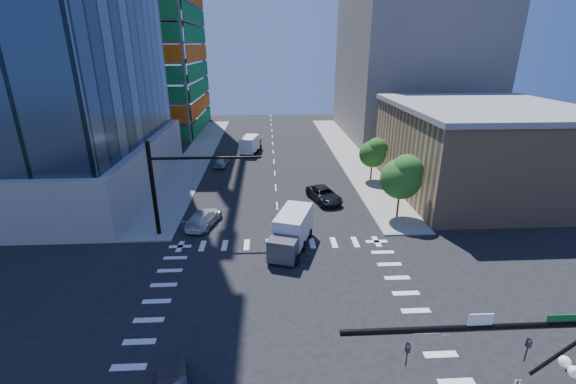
{
  "coord_description": "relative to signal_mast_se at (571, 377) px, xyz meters",
  "views": [
    {
      "loc": [
        -0.9,
        -22.21,
        16.95
      ],
      "look_at": [
        0.72,
        8.0,
        5.46
      ],
      "focal_mm": 24.0,
      "sensor_mm": 36.0,
      "label": 1
    }
  ],
  "objects": [
    {
      "name": "car_sb_mid",
      "position": [
        -18.52,
        45.19,
        -4.29
      ],
      "size": [
        2.06,
        4.37,
        1.44
      ],
      "primitive_type": "imported",
      "rotation": [
        0.0,
        0.0,
        3.06
      ],
      "color": "#AFB2B7",
      "rests_on": "ground"
    },
    {
      "name": "sidewalk_nw",
      "position": [
        -23.1,
        51.5,
        -4.93
      ],
      "size": [
        5.0,
        60.0,
        0.15
      ],
      "primitive_type": "cube",
      "color": "gray",
      "rests_on": "ground"
    },
    {
      "name": "car_sb_near",
      "position": [
        -18.09,
        24.91,
        -4.22
      ],
      "size": [
        3.58,
        5.85,
        1.58
      ],
      "primitive_type": "imported",
      "rotation": [
        0.0,
        0.0,
        2.87
      ],
      "color": "silver",
      "rests_on": "ground"
    },
    {
      "name": "construction_building",
      "position": [
        -38.02,
        73.43,
        19.6
      ],
      "size": [
        25.16,
        34.5,
        70.6
      ],
      "color": "gray",
      "rests_on": "ground"
    },
    {
      "name": "commercial_building",
      "position": [
        14.4,
        33.5,
        0.31
      ],
      "size": [
        20.5,
        22.5,
        10.6
      ],
      "color": "#A3825E",
      "rests_on": "ground"
    },
    {
      "name": "bg_building_ne",
      "position": [
        16.4,
        66.5,
        8.99
      ],
      "size": [
        24.0,
        30.0,
        28.0
      ],
      "primitive_type": "cube",
      "color": "slate",
      "rests_on": "ground"
    },
    {
      "name": "sidewalk_ne",
      "position": [
        1.9,
        51.5,
        -4.93
      ],
      "size": [
        5.0,
        60.0,
        0.15
      ],
      "primitive_type": "cube",
      "color": "gray",
      "rests_on": "ground"
    },
    {
      "name": "signal_mast_se",
      "position": [
        0.0,
        0.0,
        0.0
      ],
      "size": [
        10.51,
        2.48,
        9.0
      ],
      "color": "black",
      "rests_on": "sidewalk_se"
    },
    {
      "name": "tree_south",
      "position": [
        2.03,
        25.4,
        -0.32
      ],
      "size": [
        4.16,
        4.16,
        6.82
      ],
      "color": "#382316",
      "rests_on": "sidewalk_ne"
    },
    {
      "name": "signal_mast_nw",
      "position": [
        -20.6,
        23.0,
        0.49
      ],
      "size": [
        10.2,
        0.4,
        9.0
      ],
      "color": "black",
      "rests_on": "sidewalk_nw"
    },
    {
      "name": "car_nb_far",
      "position": [
        -5.08,
        30.62,
        -4.21
      ],
      "size": [
        4.18,
        6.24,
        1.59
      ],
      "primitive_type": "imported",
      "rotation": [
        0.0,
        0.0,
        0.29
      ],
      "color": "black",
      "rests_on": "ground"
    },
    {
      "name": "box_truck_far",
      "position": [
        -14.33,
        52.84,
        -3.68
      ],
      "size": [
        3.68,
        6.12,
        3.0
      ],
      "rotation": [
        0.0,
        0.0,
        2.91
      ],
      "color": "black",
      "rests_on": "ground"
    },
    {
      "name": "tree_north",
      "position": [
        2.33,
        37.4,
        -1.02
      ],
      "size": [
        3.54,
        3.52,
        5.78
      ],
      "color": "#382316",
      "rests_on": "sidewalk_ne"
    },
    {
      "name": "box_truck_near",
      "position": [
        -9.67,
        19.44,
        -3.58
      ],
      "size": [
        4.48,
        6.68,
        3.23
      ],
      "rotation": [
        0.0,
        0.0,
        -0.33
      ],
      "color": "black",
      "rests_on": "ground"
    },
    {
      "name": "ground",
      "position": [
        -10.6,
        11.5,
        -5.01
      ],
      "size": [
        160.0,
        160.0,
        0.0
      ],
      "primitive_type": "plane",
      "color": "black",
      "rests_on": "ground"
    },
    {
      "name": "road_markings",
      "position": [
        -10.6,
        11.5,
        -5.0
      ],
      "size": [
        20.0,
        20.0,
        0.01
      ],
      "primitive_type": "cube",
      "color": "silver",
      "rests_on": "ground"
    }
  ]
}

